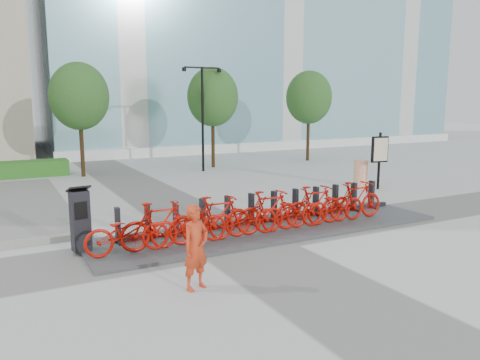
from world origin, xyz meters
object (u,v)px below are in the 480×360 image
kiosk (80,219)px  bike_0 (128,232)px  construction_barrel (361,173)px  map_sign (380,152)px  worker_red (196,247)px

kiosk → bike_0: bearing=-45.4°
kiosk → construction_barrel: bearing=9.9°
kiosk → map_sign: (11.56, 2.75, 0.66)m
worker_red → map_sign: 11.62m
bike_0 → kiosk: kiosk is taller
kiosk → construction_barrel: 11.88m
bike_0 → construction_barrel: bearing=-68.2°
kiosk → map_sign: size_ratio=0.68×
construction_barrel → kiosk: bearing=-162.8°
bike_0 → worker_red: bearing=-164.8°
worker_red → map_sign: bearing=9.0°
kiosk → worker_red: (1.50, -3.02, -0.01)m
worker_red → kiosk: bearing=95.6°
bike_0 → kiosk: bearing=51.8°
worker_red → map_sign: (10.06, 5.77, 0.68)m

